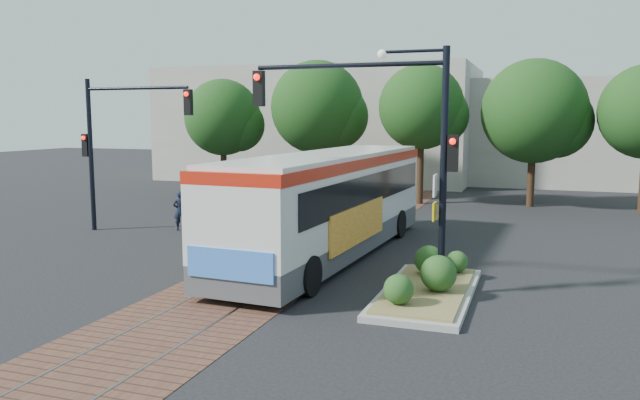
# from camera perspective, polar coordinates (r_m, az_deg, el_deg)

# --- Properties ---
(ground) EXTENTS (120.00, 120.00, 0.00)m
(ground) POSITION_cam_1_polar(r_m,az_deg,el_deg) (18.48, -4.62, -6.54)
(ground) COLOR black
(ground) RESTS_ON ground
(trackbed) EXTENTS (3.60, 40.00, 0.02)m
(trackbed) POSITION_cam_1_polar(r_m,az_deg,el_deg) (22.10, -0.40, -4.16)
(trackbed) COLOR brown
(trackbed) RESTS_ON ground
(tree_row) EXTENTS (26.40, 5.60, 7.67)m
(tree_row) POSITION_cam_1_polar(r_m,az_deg,el_deg) (33.35, 8.88, 8.07)
(tree_row) COLOR #382314
(tree_row) RESTS_ON ground
(warehouses) EXTENTS (40.00, 13.00, 8.00)m
(warehouses) POSITION_cam_1_polar(r_m,az_deg,el_deg) (45.80, 9.54, 6.59)
(warehouses) COLOR #ADA899
(warehouses) RESTS_ON ground
(city_bus) EXTENTS (3.38, 12.69, 3.36)m
(city_bus) POSITION_cam_1_polar(r_m,az_deg,el_deg) (20.17, 0.95, 0.09)
(city_bus) COLOR #454547
(city_bus) RESTS_ON ground
(traffic_island) EXTENTS (2.20, 5.20, 1.13)m
(traffic_island) POSITION_cam_1_polar(r_m,az_deg,el_deg) (16.21, 9.93, -7.44)
(traffic_island) COLOR gray
(traffic_island) RESTS_ON ground
(signal_pole_main) EXTENTS (5.49, 0.46, 6.00)m
(signal_pole_main) POSITION_cam_1_polar(r_m,az_deg,el_deg) (15.94, 6.88, 6.29)
(signal_pole_main) COLOR black
(signal_pole_main) RESTS_ON ground
(signal_pole_left) EXTENTS (4.99, 0.34, 6.00)m
(signal_pole_left) POSITION_cam_1_polar(r_m,az_deg,el_deg) (25.71, -18.35, 5.77)
(signal_pole_left) COLOR black
(signal_pole_left) RESTS_ON ground
(officer) EXTENTS (0.69, 0.63, 1.58)m
(officer) POSITION_cam_1_polar(r_m,az_deg,el_deg) (25.60, -12.65, -0.96)
(officer) COLOR black
(officer) RESTS_ON ground
(parked_car) EXTENTS (4.71, 2.02, 1.35)m
(parked_car) POSITION_cam_1_polar(r_m,az_deg,el_deg) (29.18, -5.44, -0.01)
(parked_car) COLOR black
(parked_car) RESTS_ON ground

